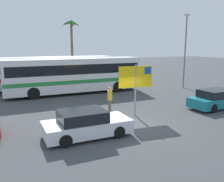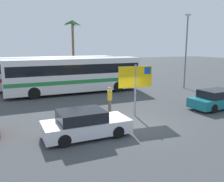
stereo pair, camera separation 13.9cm
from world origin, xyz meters
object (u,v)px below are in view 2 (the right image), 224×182
Objects in this scene: bus_front_coach at (75,74)px; ferry_sign at (136,79)px; car_teal at (218,99)px; car_white at (85,124)px; bus_rear_coach at (54,71)px; pedestrian_near_sign at (110,97)px.

ferry_sign is (1.51, -8.52, 0.54)m from bus_front_coach.
ferry_sign is 6.42m from car_teal.
ferry_sign is at bearing 27.60° from car_white.
ferry_sign is (2.79, -11.80, 0.54)m from bus_rear_coach.
car_teal is (7.66, -9.28, -1.15)m from bus_front_coach.
car_teal is at bearing -50.47° from bus_front_coach.
pedestrian_near_sign is (0.33, -7.16, -0.79)m from bus_front_coach.
pedestrian_near_sign is at bearing 50.78° from car_white.
car_teal is (10.12, 1.34, -0.00)m from car_white.
bus_front_coach is at bearing 126.53° from car_teal.
ferry_sign is 4.80m from car_white.
bus_rear_coach is at bearing -81.29° from pedestrian_near_sign.
car_teal is at bearing -54.55° from bus_rear_coach.
pedestrian_near_sign is at bearing 136.40° from ferry_sign.
bus_front_coach and bus_rear_coach have the same top height.
ferry_sign reaches higher than pedestrian_near_sign.
car_white is 0.94× the size of car_teal.
bus_rear_coach is 10.59m from pedestrian_near_sign.
car_teal is (8.94, -12.56, -1.15)m from bus_rear_coach.
ferry_sign reaches higher than bus_rear_coach.
ferry_sign is at bearing -79.97° from bus_front_coach.
car_white is at bearing -103.06° from bus_front_coach.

